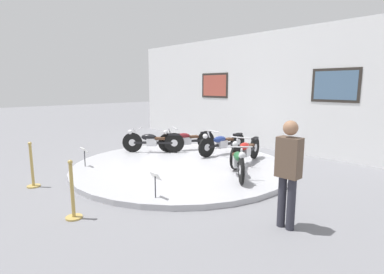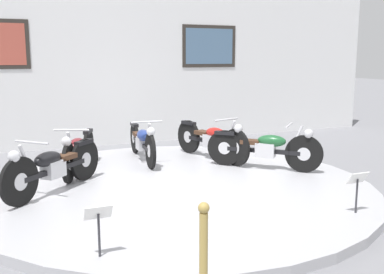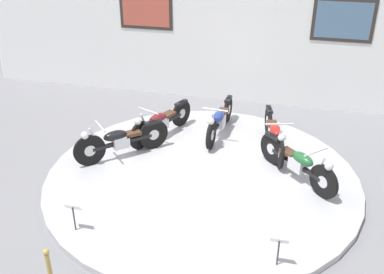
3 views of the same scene
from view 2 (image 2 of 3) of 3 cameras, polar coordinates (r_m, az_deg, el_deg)
ground_plane at (r=6.77m, az=-2.05°, el=-6.94°), size 60.00×60.00×0.00m
display_platform at (r=6.75m, az=-2.05°, el=-6.45°), size 5.82×5.82×0.12m
back_wall at (r=10.37m, az=-10.34°, el=10.26°), size 14.00×0.22×4.08m
motorcycle_black at (r=6.51m, az=-17.24°, el=-3.49°), size 1.47×1.42×0.79m
motorcycle_maroon at (r=7.54m, az=-14.20°, el=-1.61°), size 0.82×1.82×0.78m
motorcycle_blue at (r=8.20m, az=-6.32°, el=-0.44°), size 0.54×1.95×0.78m
motorcycle_red at (r=8.25m, az=2.58°, el=-0.21°), size 0.65×1.95×0.80m
motorcycle_green at (r=7.63m, az=9.34°, el=-1.27°), size 1.44×1.42×0.78m
info_placard_front_left at (r=4.35m, az=-11.79°, el=-10.22°), size 0.26×0.11×0.51m
info_placard_front_centre at (r=5.77m, az=20.26°, el=-5.55°), size 0.26×0.11×0.51m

